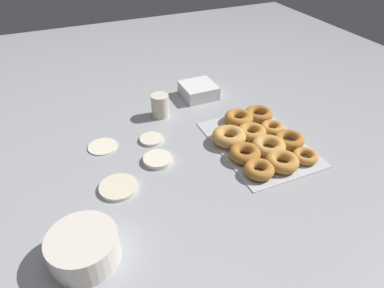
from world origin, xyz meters
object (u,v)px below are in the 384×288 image
(pancake_1, at_px, (118,187))
(pancake_2, at_px, (102,146))
(container_stack, at_px, (199,90))
(donut_tray, at_px, (259,140))
(pancake_0, at_px, (158,159))
(batter_bowl, at_px, (84,248))
(paper_cup, at_px, (160,106))
(pancake_3, at_px, (151,139))

(pancake_1, height_order, pancake_2, pancake_1)
(container_stack, bearing_deg, donut_tray, -173.75)
(pancake_0, relative_size, batter_bowl, 0.57)
(pancake_0, bearing_deg, paper_cup, -21.34)
(batter_bowl, bearing_deg, paper_cup, -34.92)
(pancake_1, height_order, container_stack, container_stack)
(pancake_1, bearing_deg, donut_tray, -87.32)
(pancake_0, relative_size, pancake_3, 1.15)
(pancake_1, xyz_separation_m, pancake_3, (0.19, -0.16, -0.00))
(pancake_0, height_order, pancake_2, pancake_0)
(pancake_0, xyz_separation_m, pancake_1, (-0.07, 0.15, -0.00))
(donut_tray, bearing_deg, pancake_0, 81.46)
(pancake_3, height_order, paper_cup, paper_cup)
(pancake_2, distance_m, container_stack, 0.49)
(pancake_0, distance_m, container_stack, 0.46)
(container_stack, bearing_deg, batter_bowl, 137.24)
(batter_bowl, bearing_deg, pancake_1, -32.29)
(container_stack, bearing_deg, pancake_1, 133.23)
(pancake_1, distance_m, pancake_3, 0.25)
(pancake_1, bearing_deg, pancake_3, -40.28)
(pancake_3, relative_size, batter_bowl, 0.49)
(batter_bowl, distance_m, container_stack, 0.84)
(pancake_3, relative_size, paper_cup, 0.92)
(donut_tray, bearing_deg, paper_cup, 37.67)
(pancake_1, bearing_deg, pancake_2, 0.17)
(pancake_2, height_order, pancake_3, pancake_3)
(pancake_2, distance_m, pancake_3, 0.17)
(pancake_1, distance_m, container_stack, 0.61)
(pancake_1, height_order, pancake_3, pancake_1)
(container_stack, xyz_separation_m, paper_cup, (-0.08, 0.20, 0.02))
(batter_bowl, bearing_deg, pancake_2, -16.57)
(pancake_1, bearing_deg, paper_cup, -36.41)
(paper_cup, bearing_deg, pancake_0, 158.66)
(donut_tray, height_order, batter_bowl, batter_bowl)
(donut_tray, relative_size, batter_bowl, 2.44)
(pancake_2, relative_size, container_stack, 0.71)
(paper_cup, bearing_deg, pancake_2, 114.76)
(container_stack, bearing_deg, paper_cup, 112.82)
(container_stack, bearing_deg, pancake_0, 138.94)
(pancake_2, distance_m, donut_tray, 0.53)
(pancake_3, distance_m, donut_tray, 0.37)
(paper_cup, bearing_deg, container_stack, -67.18)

